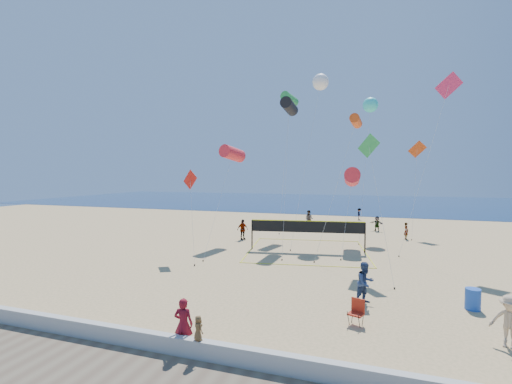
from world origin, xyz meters
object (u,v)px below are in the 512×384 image
(woman, at_px, (183,324))
(trash_barrel, at_px, (473,299))
(camp_chair, at_px, (357,310))
(volleyball_net, at_px, (307,230))

(woman, relative_size, trash_barrel, 1.92)
(woman, xyz_separation_m, camp_chair, (5.52, 3.86, -0.32))
(camp_chair, height_order, volleyball_net, volleyball_net)
(camp_chair, bearing_deg, trash_barrel, 53.48)
(volleyball_net, bearing_deg, woman, -104.00)
(woman, height_order, volleyball_net, volleyball_net)
(trash_barrel, relative_size, volleyball_net, 0.09)
(woman, bearing_deg, volleyball_net, -105.57)
(camp_chair, relative_size, trash_barrel, 1.20)
(woman, distance_m, camp_chair, 6.74)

